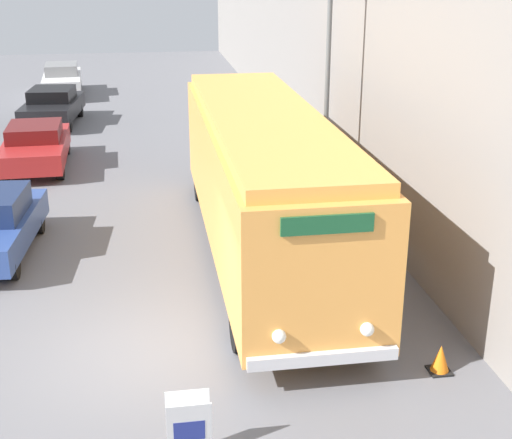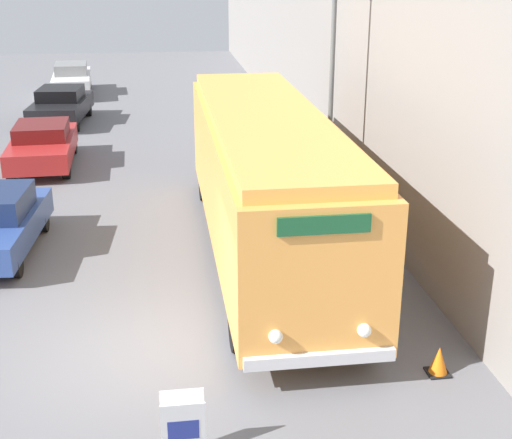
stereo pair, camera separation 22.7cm
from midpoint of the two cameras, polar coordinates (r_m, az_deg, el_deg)
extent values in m
plane|color=slate|center=(12.49, -9.92, -10.66)|extent=(80.00, 80.00, 0.00)
cube|color=gray|center=(21.52, 5.88, 15.11)|extent=(0.30, 60.00, 8.83)
cylinder|color=black|center=(12.27, -1.83, -8.43)|extent=(0.28, 0.94, 0.94)
cylinder|color=black|center=(12.68, 8.04, -7.60)|extent=(0.28, 0.94, 0.94)
cylinder|color=black|center=(19.67, -4.83, 2.88)|extent=(0.28, 0.94, 0.94)
cylinder|color=black|center=(19.93, 1.42, 3.19)|extent=(0.28, 0.94, 0.94)
cube|color=#EF9E47|center=(15.59, 0.19, 3.13)|extent=(2.49, 10.85, 2.55)
cube|color=#FEA74B|center=(15.23, 0.20, 8.16)|extent=(2.29, 10.42, 0.24)
cube|color=silver|center=(11.14, 4.80, -11.03)|extent=(2.37, 0.12, 0.20)
sphere|color=white|center=(10.82, 1.26, -9.34)|extent=(0.22, 0.22, 0.22)
sphere|color=white|center=(11.12, 8.31, -8.69)|extent=(0.22, 0.22, 0.22)
cube|color=#19512D|center=(10.21, 5.11, -0.40)|extent=(1.37, 0.06, 0.28)
cube|color=white|center=(9.87, -6.04, -16.54)|extent=(0.60, 0.19, 0.95)
cube|color=white|center=(10.00, -6.10, -15.96)|extent=(0.60, 0.19, 0.95)
cube|color=navy|center=(9.84, -6.04, -16.48)|extent=(0.42, 0.06, 0.33)
cylinder|color=#595E60|center=(17.83, 5.32, 9.75)|extent=(0.12, 0.12, 6.20)
cylinder|color=black|center=(15.75, -19.27, -3.48)|extent=(0.22, 0.61, 0.61)
cylinder|color=black|center=(18.12, -17.35, -0.12)|extent=(0.22, 0.61, 0.61)
cylinder|color=black|center=(22.48, -19.79, 3.54)|extent=(0.22, 0.61, 0.61)
cylinder|color=black|center=(22.27, -15.70, 3.85)|extent=(0.22, 0.61, 0.61)
cylinder|color=black|center=(25.28, -18.87, 5.44)|extent=(0.22, 0.61, 0.61)
cylinder|color=black|center=(25.09, -15.22, 5.72)|extent=(0.22, 0.61, 0.61)
cube|color=#A52323|center=(23.69, -17.46, 5.42)|extent=(1.99, 4.38, 0.62)
cube|color=#5B1313|center=(23.67, -17.57, 6.73)|extent=(1.64, 1.99, 0.45)
cylinder|color=black|center=(28.65, -18.26, 7.27)|extent=(0.22, 0.68, 0.68)
cylinder|color=black|center=(28.30, -15.02, 7.45)|extent=(0.22, 0.68, 0.68)
cylinder|color=black|center=(31.30, -17.10, 8.45)|extent=(0.22, 0.68, 0.68)
cylinder|color=black|center=(30.97, -14.12, 8.62)|extent=(0.22, 0.68, 0.68)
cube|color=black|center=(29.73, -16.17, 8.55)|extent=(2.26, 4.33, 0.61)
cube|color=black|center=(29.73, -16.24, 9.60)|extent=(1.77, 2.01, 0.47)
cylinder|color=black|center=(34.43, -16.66, 9.53)|extent=(0.22, 0.68, 0.68)
cylinder|color=black|center=(34.36, -14.20, 9.74)|extent=(0.22, 0.68, 0.68)
cylinder|color=black|center=(37.64, -16.42, 10.43)|extent=(0.22, 0.68, 0.68)
cylinder|color=black|center=(37.58, -14.16, 10.63)|extent=(0.22, 0.68, 0.68)
cube|color=silver|center=(35.94, -15.41, 10.61)|extent=(2.03, 4.77, 0.65)
cube|color=gray|center=(35.97, -15.49, 11.53)|extent=(1.60, 2.19, 0.49)
cube|color=black|center=(12.23, 13.92, -11.66)|extent=(0.36, 0.36, 0.03)
cone|color=orange|center=(12.10, 14.02, -10.69)|extent=(0.30, 0.30, 0.45)
camera|label=1|loc=(0.11, -90.50, -0.19)|focal=50.00mm
camera|label=2|loc=(0.11, 89.50, 0.19)|focal=50.00mm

